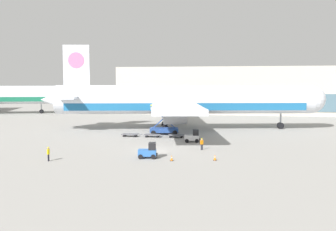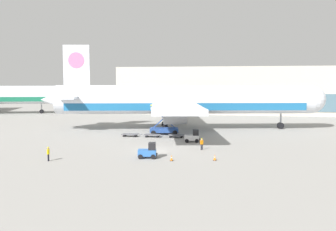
{
  "view_description": "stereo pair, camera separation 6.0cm",
  "coord_description": "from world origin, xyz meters",
  "px_view_note": "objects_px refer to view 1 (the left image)",
  "views": [
    {
      "loc": [
        11.66,
        -51.45,
        9.85
      ],
      "look_at": [
        0.51,
        10.81,
        4.0
      ],
      "focal_mm": 40.0,
      "sensor_mm": 36.0,
      "label": 1
    },
    {
      "loc": [
        11.72,
        -51.44,
        9.85
      ],
      "look_at": [
        0.51,
        10.81,
        4.0
      ],
      "focal_mm": 40.0,
      "sensor_mm": 36.0,
      "label": 2
    }
  ],
  "objects_px": {
    "scissor_lift_loader": "(164,123)",
    "traffic_cone_far": "(215,157)",
    "baggage_dolly_second": "(152,135)",
    "ground_crew_far": "(48,153)",
    "baggage_tug_mid": "(193,137)",
    "baggage_dolly_third": "(176,135)",
    "traffic_cone_near": "(172,158)",
    "airplane_main": "(181,101)",
    "baggage_dolly_lead": "(130,134)",
    "ground_crew_near": "(202,143)",
    "baggage_tug_foreground": "(149,151)"
  },
  "relations": [
    {
      "from": "ground_crew_far",
      "to": "traffic_cone_far",
      "type": "relative_size",
      "value": 2.38
    },
    {
      "from": "baggage_tug_mid",
      "to": "baggage_dolly_third",
      "type": "relative_size",
      "value": 0.72
    },
    {
      "from": "scissor_lift_loader",
      "to": "traffic_cone_far",
      "type": "height_order",
      "value": "scissor_lift_loader"
    },
    {
      "from": "baggage_tug_mid",
      "to": "ground_crew_near",
      "type": "distance_m",
      "value": 7.06
    },
    {
      "from": "airplane_main",
      "to": "baggage_tug_mid",
      "type": "relative_size",
      "value": 21.66
    },
    {
      "from": "ground_crew_far",
      "to": "traffic_cone_near",
      "type": "height_order",
      "value": "ground_crew_far"
    },
    {
      "from": "baggage_dolly_lead",
      "to": "traffic_cone_near",
      "type": "xyz_separation_m",
      "value": [
        10.69,
        -18.75,
        -0.04
      ]
    },
    {
      "from": "scissor_lift_loader",
      "to": "ground_crew_far",
      "type": "bearing_deg",
      "value": -122.87
    },
    {
      "from": "scissor_lift_loader",
      "to": "ground_crew_far",
      "type": "height_order",
      "value": "scissor_lift_loader"
    },
    {
      "from": "scissor_lift_loader",
      "to": "baggage_dolly_lead",
      "type": "distance_m",
      "value": 6.84
    },
    {
      "from": "baggage_tug_mid",
      "to": "baggage_dolly_third",
      "type": "height_order",
      "value": "baggage_tug_mid"
    },
    {
      "from": "traffic_cone_near",
      "to": "traffic_cone_far",
      "type": "relative_size",
      "value": 0.96
    },
    {
      "from": "airplane_main",
      "to": "ground_crew_near",
      "type": "height_order",
      "value": "airplane_main"
    },
    {
      "from": "baggage_dolly_third",
      "to": "ground_crew_far",
      "type": "distance_m",
      "value": 25.23
    },
    {
      "from": "baggage_dolly_lead",
      "to": "ground_crew_far",
      "type": "distance_m",
      "value": 21.98
    },
    {
      "from": "baggage_dolly_third",
      "to": "traffic_cone_near",
      "type": "relative_size",
      "value": 5.14
    },
    {
      "from": "traffic_cone_far",
      "to": "baggage_tug_mid",
      "type": "bearing_deg",
      "value": 107.55
    },
    {
      "from": "ground_crew_near",
      "to": "baggage_tug_foreground",
      "type": "bearing_deg",
      "value": -174.1
    },
    {
      "from": "baggage_tug_mid",
      "to": "baggage_dolly_third",
      "type": "bearing_deg",
      "value": 118.31
    },
    {
      "from": "baggage_tug_mid",
      "to": "ground_crew_near",
      "type": "height_order",
      "value": "baggage_tug_mid"
    },
    {
      "from": "airplane_main",
      "to": "baggage_dolly_third",
      "type": "bearing_deg",
      "value": -98.24
    },
    {
      "from": "baggage_dolly_second",
      "to": "ground_crew_far",
      "type": "bearing_deg",
      "value": -111.14
    },
    {
      "from": "baggage_tug_foreground",
      "to": "traffic_cone_far",
      "type": "relative_size",
      "value": 3.54
    },
    {
      "from": "airplane_main",
      "to": "traffic_cone_far",
      "type": "distance_m",
      "value": 30.87
    },
    {
      "from": "airplane_main",
      "to": "baggage_dolly_lead",
      "type": "distance_m",
      "value": 14.9
    },
    {
      "from": "baggage_dolly_second",
      "to": "ground_crew_far",
      "type": "distance_m",
      "value": 23.14
    },
    {
      "from": "baggage_dolly_lead",
      "to": "traffic_cone_far",
      "type": "distance_m",
      "value": 23.72
    },
    {
      "from": "baggage_dolly_second",
      "to": "ground_crew_near",
      "type": "relative_size",
      "value": 2.2
    },
    {
      "from": "airplane_main",
      "to": "scissor_lift_loader",
      "type": "distance_m",
      "value": 8.93
    },
    {
      "from": "ground_crew_near",
      "to": "ground_crew_far",
      "type": "xyz_separation_m",
      "value": [
        -17.98,
        -10.83,
        0.07
      ]
    },
    {
      "from": "baggage_dolly_lead",
      "to": "traffic_cone_far",
      "type": "relative_size",
      "value": 4.95
    },
    {
      "from": "baggage_dolly_third",
      "to": "airplane_main",
      "type": "bearing_deg",
      "value": 93.74
    },
    {
      "from": "baggage_dolly_lead",
      "to": "baggage_tug_foreground",
      "type": "bearing_deg",
      "value": -66.97
    },
    {
      "from": "baggage_dolly_lead",
      "to": "ground_crew_near",
      "type": "distance_m",
      "value": 17.42
    },
    {
      "from": "ground_crew_near",
      "to": "traffic_cone_far",
      "type": "distance_m",
      "value": 7.22
    },
    {
      "from": "baggage_tug_mid",
      "to": "baggage_dolly_second",
      "type": "xyz_separation_m",
      "value": [
        -7.57,
        3.99,
        -0.49
      ]
    },
    {
      "from": "ground_crew_far",
      "to": "baggage_tug_mid",
      "type": "bearing_deg",
      "value": 129.68
    },
    {
      "from": "baggage_tug_foreground",
      "to": "ground_crew_near",
      "type": "bearing_deg",
      "value": 38.33
    },
    {
      "from": "airplane_main",
      "to": "baggage_tug_foreground",
      "type": "distance_m",
      "value": 29.67
    },
    {
      "from": "baggage_dolly_second",
      "to": "traffic_cone_near",
      "type": "xyz_separation_m",
      "value": [
        6.61,
        -18.76,
        -0.04
      ]
    },
    {
      "from": "baggage_dolly_lead",
      "to": "ground_crew_far",
      "type": "xyz_separation_m",
      "value": [
        -4.26,
        -21.56,
        0.66
      ]
    },
    {
      "from": "scissor_lift_loader",
      "to": "traffic_cone_far",
      "type": "bearing_deg",
      "value": -75.78
    },
    {
      "from": "baggage_tug_mid",
      "to": "ground_crew_far",
      "type": "relative_size",
      "value": 1.49
    },
    {
      "from": "baggage_dolly_second",
      "to": "scissor_lift_loader",
      "type": "bearing_deg",
      "value": 70.56
    },
    {
      "from": "ground_crew_near",
      "to": "traffic_cone_near",
      "type": "bearing_deg",
      "value": -152.71
    },
    {
      "from": "baggage_dolly_lead",
      "to": "traffic_cone_far",
      "type": "xyz_separation_m",
      "value": [
        15.95,
        -17.56,
        -0.02
      ]
    },
    {
      "from": "scissor_lift_loader",
      "to": "baggage_dolly_lead",
      "type": "relative_size",
      "value": 1.54
    },
    {
      "from": "airplane_main",
      "to": "baggage_dolly_second",
      "type": "relative_size",
      "value": 15.51
    },
    {
      "from": "baggage_tug_foreground",
      "to": "ground_crew_far",
      "type": "height_order",
      "value": "baggage_tug_foreground"
    },
    {
      "from": "baggage_tug_mid",
      "to": "ground_crew_near",
      "type": "bearing_deg",
      "value": -82.79
    }
  ]
}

